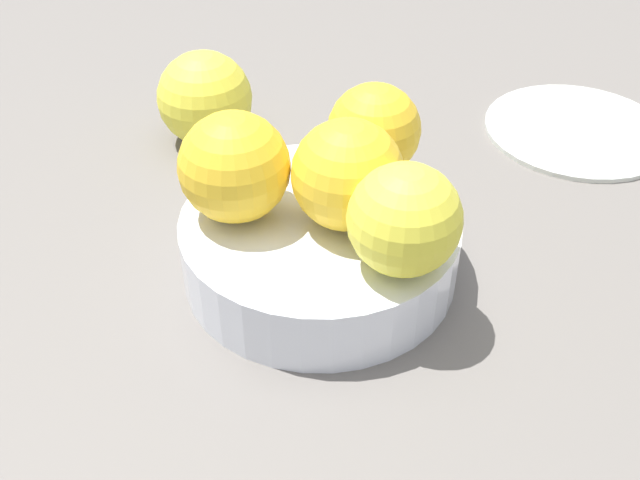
% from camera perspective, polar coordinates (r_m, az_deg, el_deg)
% --- Properties ---
extents(ground_plane, '(1.10, 1.10, 0.02)m').
position_cam_1_polar(ground_plane, '(0.49, 0.00, -3.24)').
color(ground_plane, '#66605B').
extents(fruit_bowl, '(0.17, 0.17, 0.04)m').
position_cam_1_polar(fruit_bowl, '(0.47, 0.00, -0.51)').
color(fruit_bowl, silver).
rests_on(fruit_bowl, ground_plane).
extents(orange_in_bowl_0, '(0.06, 0.06, 0.06)m').
position_cam_1_polar(orange_in_bowl_0, '(0.41, 6.48, 1.57)').
color(orange_in_bowl_0, yellow).
rests_on(orange_in_bowl_0, fruit_bowl).
extents(orange_in_bowl_1, '(0.06, 0.06, 0.06)m').
position_cam_1_polar(orange_in_bowl_1, '(0.49, 4.17, 8.42)').
color(orange_in_bowl_1, yellow).
rests_on(orange_in_bowl_1, fruit_bowl).
extents(orange_in_bowl_2, '(0.07, 0.07, 0.07)m').
position_cam_1_polar(orange_in_bowl_2, '(0.45, -6.48, 5.82)').
color(orange_in_bowl_2, yellow).
rests_on(orange_in_bowl_2, fruit_bowl).
extents(orange_in_bowl_3, '(0.07, 0.07, 0.07)m').
position_cam_1_polar(orange_in_bowl_3, '(0.44, 2.17, 5.34)').
color(orange_in_bowl_3, yellow).
rests_on(orange_in_bowl_3, fruit_bowl).
extents(orange_loose_0, '(0.07, 0.07, 0.07)m').
position_cam_1_polar(orange_loose_0, '(0.60, -8.82, 10.67)').
color(orange_loose_0, yellow).
rests_on(orange_loose_0, ground_plane).
extents(side_plate, '(0.15, 0.15, 0.01)m').
position_cam_1_polar(side_plate, '(0.66, 19.15, 8.14)').
color(side_plate, silver).
rests_on(side_plate, ground_plane).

